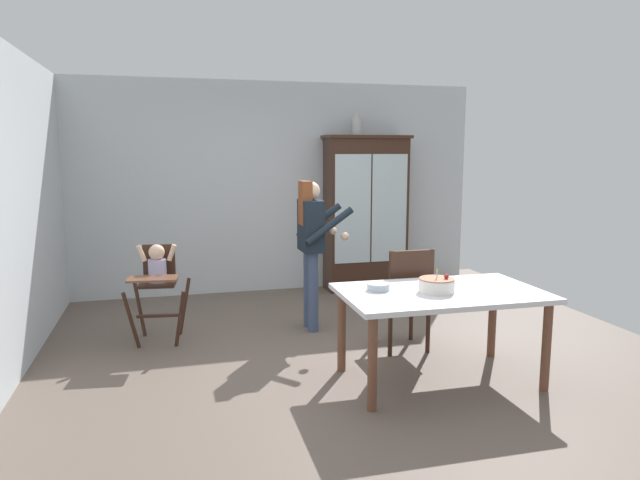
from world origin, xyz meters
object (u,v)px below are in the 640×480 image
(adult_person, at_px, (311,236))
(china_cabinet, at_px, (366,213))
(dining_table, at_px, (441,302))
(dining_chair_far_side, at_px, (406,292))
(birthday_cake, at_px, (437,285))
(ceramic_vase, at_px, (356,126))
(high_chair_with_toddler, at_px, (157,275))
(serving_bowl, at_px, (378,287))

(adult_person, bearing_deg, china_cabinet, -36.53)
(dining_table, distance_m, dining_chair_far_side, 0.70)
(dining_table, relative_size, birthday_cake, 5.70)
(ceramic_vase, relative_size, adult_person, 0.18)
(ceramic_vase, relative_size, dining_chair_far_side, 0.28)
(high_chair_with_toddler, relative_size, dining_table, 0.60)
(high_chair_with_toddler, bearing_deg, adult_person, 6.88)
(dining_table, height_order, dining_chair_far_side, dining_chair_far_side)
(ceramic_vase, xyz_separation_m, dining_chair_far_side, (-0.32, -2.42, -1.59))
(china_cabinet, xyz_separation_m, birthday_cake, (-0.52, -3.13, -0.22))
(ceramic_vase, height_order, birthday_cake, ceramic_vase)
(dining_table, height_order, serving_bowl, serving_bowl)
(dining_table, relative_size, serving_bowl, 8.86)
(ceramic_vase, relative_size, birthday_cake, 0.96)
(china_cabinet, distance_m, dining_chair_far_side, 2.50)
(china_cabinet, relative_size, birthday_cake, 7.23)
(serving_bowl, height_order, dining_chair_far_side, dining_chair_far_side)
(adult_person, bearing_deg, serving_bowl, -172.93)
(adult_person, xyz_separation_m, birthday_cake, (0.60, -1.59, -0.17))
(dining_table, xyz_separation_m, serving_bowl, (-0.47, 0.14, 0.12))
(adult_person, bearing_deg, ceramic_vase, -32.98)
(china_cabinet, bearing_deg, serving_bowl, -107.68)
(adult_person, bearing_deg, dining_chair_far_side, -142.93)
(china_cabinet, distance_m, serving_bowl, 3.12)
(ceramic_vase, bearing_deg, birthday_cake, -97.03)
(dining_table, bearing_deg, high_chair_with_toddler, 143.97)
(dining_chair_far_side, bearing_deg, serving_bowl, 48.42)
(high_chair_with_toddler, bearing_deg, birthday_cake, -29.79)
(high_chair_with_toddler, distance_m, adult_person, 1.55)
(dining_table, bearing_deg, serving_bowl, 163.03)
(ceramic_vase, distance_m, serving_bowl, 3.37)
(ceramic_vase, xyz_separation_m, birthday_cake, (-0.39, -3.13, -1.35))
(adult_person, relative_size, birthday_cake, 5.47)
(dining_table, bearing_deg, birthday_cake, -154.86)
(china_cabinet, relative_size, dining_chair_far_side, 2.11)
(ceramic_vase, bearing_deg, dining_table, -96.13)
(ceramic_vase, bearing_deg, adult_person, -122.72)
(china_cabinet, xyz_separation_m, serving_bowl, (-0.94, -2.96, -0.25))
(adult_person, xyz_separation_m, dining_table, (0.66, -1.57, -0.32))
(high_chair_with_toddler, height_order, birthday_cake, high_chair_with_toddler)
(ceramic_vase, xyz_separation_m, dining_table, (-0.33, -3.11, -1.49))
(china_cabinet, height_order, birthday_cake, china_cabinet)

